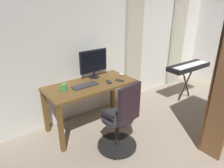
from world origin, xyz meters
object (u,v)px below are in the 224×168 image
object	(u,v)px
computer_mouse	(121,74)
cell_phone_face_up	(109,82)
office_chair	(121,121)
computer_keyboard	(85,86)
computer_monitor	(93,62)
mug_tea	(64,88)
desk	(90,90)
cell_phone_by_monitor	(120,80)
piano_keyboard	(189,67)

from	to	relation	value
computer_mouse	cell_phone_face_up	size ratio (longest dim) A/B	0.69
office_chair	computer_keyboard	world-z (taller)	office_chair
computer_monitor	mug_tea	world-z (taller)	computer_monitor
office_chair	mug_tea	size ratio (longest dim) A/B	8.16
desk	cell_phone_face_up	bearing A→B (deg)	154.01
computer_keyboard	cell_phone_face_up	world-z (taller)	computer_keyboard
cell_phone_face_up	cell_phone_by_monitor	xyz separation A→B (m)	(-0.18, 0.04, 0.00)
mug_tea	office_chair	bearing A→B (deg)	120.06
office_chair	computer_monitor	bearing A→B (deg)	69.92
computer_keyboard	cell_phone_by_monitor	xyz separation A→B (m)	(-0.56, 0.14, -0.01)
computer_monitor	cell_phone_by_monitor	xyz separation A→B (m)	(-0.24, 0.39, -0.26)
computer_monitor	piano_keyboard	world-z (taller)	computer_monitor
computer_keyboard	mug_tea	xyz separation A→B (m)	(0.32, -0.04, 0.04)
mug_tea	cell_phone_by_monitor	bearing A→B (deg)	168.38
computer_monitor	piano_keyboard	size ratio (longest dim) A/B	0.49
office_chair	mug_tea	xyz separation A→B (m)	(0.44, -0.76, 0.34)
piano_keyboard	cell_phone_face_up	bearing A→B (deg)	-4.77
cell_phone_by_monitor	mug_tea	bearing A→B (deg)	-26.43
computer_monitor	computer_keyboard	xyz separation A→B (m)	(0.32, 0.25, -0.25)
desk	office_chair	world-z (taller)	office_chair
computer_mouse	cell_phone_by_monitor	xyz separation A→B (m)	(0.18, 0.18, -0.01)
computer_mouse	piano_keyboard	size ratio (longest dim) A/B	0.10
computer_keyboard	office_chair	bearing A→B (deg)	99.44
computer_monitor	computer_keyboard	bearing A→B (deg)	37.88
computer_keyboard	cell_phone_by_monitor	bearing A→B (deg)	166.26
office_chair	computer_monitor	size ratio (longest dim) A/B	2.05
mug_tea	piano_keyboard	size ratio (longest dim) A/B	0.12
computer_keyboard	computer_mouse	world-z (taller)	computer_mouse
computer_monitor	piano_keyboard	distance (m)	2.01
computer_mouse	piano_keyboard	bearing A→B (deg)	166.45
computer_keyboard	mug_tea	world-z (taller)	mug_tea
office_chair	computer_keyboard	bearing A→B (deg)	91.17
office_chair	cell_phone_by_monitor	distance (m)	0.79
desk	mug_tea	xyz separation A→B (m)	(0.44, -0.01, 0.15)
cell_phone_face_up	piano_keyboard	xyz separation A→B (m)	(-1.85, 0.22, -0.06)
cell_phone_face_up	mug_tea	world-z (taller)	mug_tea
desk	mug_tea	world-z (taller)	mug_tea
mug_tea	desk	bearing A→B (deg)	178.93
computer_monitor	computer_keyboard	distance (m)	0.48
computer_keyboard	piano_keyboard	xyz separation A→B (m)	(-2.23, 0.32, -0.06)
office_chair	computer_keyboard	distance (m)	0.79
desk	cell_phone_face_up	size ratio (longest dim) A/B	9.70
desk	piano_keyboard	world-z (taller)	piano_keyboard
computer_mouse	mug_tea	distance (m)	1.07
computer_keyboard	piano_keyboard	bearing A→B (deg)	171.94
office_chair	cell_phone_face_up	xyz separation A→B (m)	(-0.26, -0.62, 0.29)
mug_tea	computer_monitor	bearing A→B (deg)	-162.24
computer_monitor	office_chair	bearing A→B (deg)	78.19
desk	computer_monitor	bearing A→B (deg)	-134.04
office_chair	piano_keyboard	world-z (taller)	office_chair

